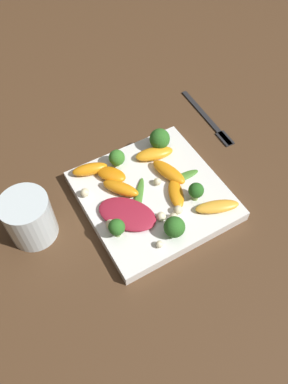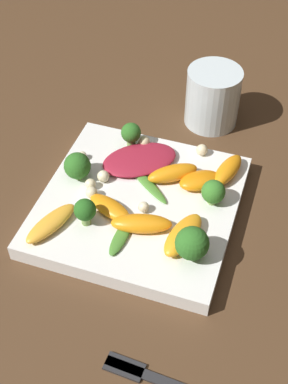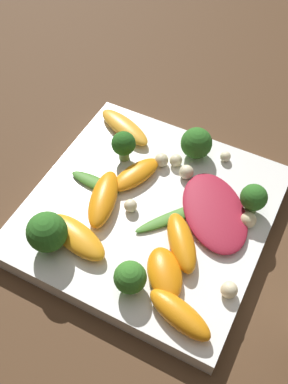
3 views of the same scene
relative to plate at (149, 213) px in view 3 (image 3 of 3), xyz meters
name	(u,v)px [view 3 (image 3 of 3)]	position (x,y,z in m)	size (l,w,h in m)	color
ground_plane	(149,219)	(0.00, 0.00, -0.01)	(2.40, 2.40, 0.00)	#4C331E
plate	(149,213)	(0.00, 0.00, 0.00)	(0.25, 0.25, 0.02)	white
radicchio_leaf_0	(215,212)	(0.02, -0.07, 0.02)	(0.12, 0.12, 0.01)	maroon
orange_segment_0	(76,237)	(-0.07, 0.05, 0.02)	(0.05, 0.08, 0.02)	orange
orange_segment_1	(181,242)	(-0.03, -0.05, 0.02)	(0.07, 0.06, 0.02)	orange
orange_segment_2	(165,273)	(-0.07, -0.05, 0.02)	(0.07, 0.06, 0.02)	orange
orange_segment_3	(124,127)	(0.09, 0.08, 0.02)	(0.05, 0.08, 0.01)	#FCAD33
orange_segment_4	(136,174)	(0.03, 0.03, 0.02)	(0.07, 0.05, 0.02)	orange
orange_segment_5	(103,199)	(-0.02, 0.05, 0.02)	(0.08, 0.05, 0.02)	orange
orange_segment_6	(180,314)	(-0.10, -0.08, 0.02)	(0.04, 0.07, 0.02)	orange
broccoli_floret_0	(47,232)	(-0.09, 0.07, 0.04)	(0.04, 0.04, 0.05)	#84AD5B
broccoli_floret_1	(196,143)	(0.09, -0.01, 0.03)	(0.04, 0.04, 0.04)	#84AD5B
broccoli_floret_2	(254,198)	(0.05, -0.10, 0.03)	(0.03, 0.03, 0.04)	#7A9E51
broccoli_floret_3	(130,278)	(-0.09, -0.03, 0.03)	(0.03, 0.03, 0.04)	#84AD5B
broccoli_floret_4	(124,144)	(0.05, 0.06, 0.03)	(0.03, 0.03, 0.04)	#7A9E51
arugula_sprig_0	(97,180)	(0.00, 0.07, 0.01)	(0.02, 0.06, 0.01)	#47842D
arugula_sprig_1	(173,220)	(0.00, -0.03, 0.01)	(0.08, 0.07, 0.01)	#47842D
macadamia_nut_0	(186,172)	(0.06, -0.02, 0.02)	(0.02, 0.02, 0.02)	beige
macadamia_nut_1	(229,290)	(-0.06, -0.11, 0.02)	(0.02, 0.02, 0.02)	beige
macadamia_nut_2	(131,206)	(-0.01, 0.02, 0.02)	(0.01, 0.01, 0.01)	beige
macadamia_nut_3	(225,157)	(0.10, -0.05, 0.02)	(0.01, 0.01, 0.01)	beige
macadamia_nut_4	(161,160)	(0.06, 0.01, 0.02)	(0.02, 0.02, 0.02)	beige
macadamia_nut_5	(248,220)	(0.03, -0.10, 0.02)	(0.02, 0.02, 0.02)	beige
macadamia_nut_6	(173,159)	(0.07, 0.00, 0.02)	(0.01, 0.01, 0.01)	beige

